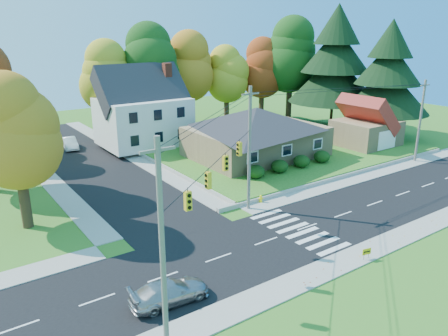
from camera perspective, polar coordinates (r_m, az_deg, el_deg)
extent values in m
plane|color=#3D7923|center=(33.36, 10.81, -7.58)|extent=(120.00, 120.00, 0.00)
cube|color=black|center=(33.35, 10.81, -7.57)|extent=(90.00, 8.00, 0.02)
cube|color=black|center=(50.75, -17.51, 0.79)|extent=(8.00, 44.00, 0.02)
cube|color=#9C9A90|center=(36.65, 5.24, -4.88)|extent=(90.00, 2.00, 0.08)
cube|color=#9C9A90|center=(30.49, 17.62, -10.60)|extent=(90.00, 2.00, 0.08)
cube|color=#3D7923|center=(56.20, 4.92, 3.42)|extent=(30.00, 30.00, 0.50)
cube|color=tan|center=(48.92, 4.20, 3.50)|extent=(14.00, 10.00, 3.20)
pyramid|color=#26262B|center=(48.32, 4.28, 6.61)|extent=(14.60, 10.60, 2.20)
cube|color=silver|center=(54.53, -10.47, 6.03)|extent=(10.00, 8.00, 5.60)
pyramid|color=#26262B|center=(53.88, -10.71, 10.20)|extent=(10.40, 8.40, 2.40)
cube|color=brown|center=(55.68, -7.29, 8.51)|extent=(0.90, 0.90, 9.60)
cube|color=tan|center=(56.17, 18.04, 4.43)|extent=(7.00, 6.00, 3.00)
pyramid|color=maroon|center=(55.72, 18.26, 6.73)|extent=(7.30, 6.30, 1.60)
cube|color=silver|center=(54.52, 20.54, 3.46)|extent=(3.20, 0.10, 2.20)
ellipsoid|color=#163A10|center=(41.53, 4.20, -0.48)|extent=(1.70, 1.70, 1.27)
ellipsoid|color=#163A10|center=(43.41, 7.28, 0.23)|extent=(1.70, 1.70, 1.27)
ellipsoid|color=#163A10|center=(45.40, 10.09, 0.88)|extent=(1.70, 1.70, 1.27)
ellipsoid|color=#163A10|center=(47.50, 12.66, 1.48)|extent=(1.70, 1.70, 1.27)
cylinder|color=#666059|center=(19.48, -8.08, -10.26)|extent=(0.26, 0.26, 10.00)
cube|color=#666059|center=(17.86, -8.68, 2.32)|extent=(1.60, 0.12, 0.12)
cylinder|color=#666059|center=(34.28, 3.33, 2.33)|extent=(0.26, 0.26, 10.00)
cube|color=#666059|center=(33.38, 3.47, 9.63)|extent=(1.60, 0.12, 0.12)
cylinder|color=#666059|center=(51.99, 24.24, 5.55)|extent=(0.26, 0.26, 9.00)
cube|color=#666059|center=(51.41, 24.79, 9.79)|extent=(1.60, 0.12, 0.12)
cube|color=gold|center=(21.75, -4.74, -4.30)|extent=(0.34, 0.26, 1.00)
cube|color=gold|center=(24.57, -2.08, -1.62)|extent=(0.26, 0.34, 1.00)
cube|color=gold|center=(27.69, 0.18, 0.65)|extent=(0.34, 0.26, 1.00)
cube|color=gold|center=(31.03, 2.02, 2.52)|extent=(0.26, 0.34, 1.00)
cylinder|color=black|center=(26.10, -0.77, 1.07)|extent=(13.02, 10.43, 0.04)
cylinder|color=#3F2A19|center=(59.26, -14.70, 6.57)|extent=(0.80, 0.80, 5.40)
sphere|color=#B19E22|center=(58.66, -15.00, 10.31)|extent=(6.72, 6.72, 6.72)
sphere|color=#B19E22|center=(58.49, -15.13, 11.94)|extent=(5.91, 5.91, 5.91)
sphere|color=#B19E22|center=(58.36, -15.27, 13.57)|extent=(5.11, 5.11, 5.11)
cylinder|color=#3F2A19|center=(60.58, -9.05, 7.60)|extent=(0.86, 0.86, 6.30)
sphere|color=#184714|center=(59.96, -9.27, 11.88)|extent=(7.84, 7.84, 7.84)
sphere|color=#184714|center=(59.80, -9.36, 13.74)|extent=(6.90, 6.90, 6.90)
sphere|color=#184714|center=(59.71, -9.46, 15.62)|extent=(5.96, 5.96, 5.96)
cylinder|color=#3F2A19|center=(64.28, -4.60, 8.13)|extent=(0.83, 0.83, 5.85)
sphere|color=#BE731A|center=(63.71, -4.70, 11.88)|extent=(7.28, 7.28, 7.28)
sphere|color=#BE731A|center=(63.56, -4.74, 13.51)|extent=(6.41, 6.41, 6.41)
sphere|color=#BE731A|center=(63.45, -4.78, 15.15)|extent=(5.53, 5.53, 5.53)
cylinder|color=#3F2A19|center=(66.74, 0.33, 8.15)|extent=(0.77, 0.77, 4.95)
sphere|color=#B19E22|center=(66.23, 0.34, 11.20)|extent=(6.16, 6.16, 6.16)
sphere|color=#B19E22|center=(66.08, 0.34, 12.53)|extent=(5.42, 5.42, 5.42)
sphere|color=#B19E22|center=(65.96, 0.34, 13.86)|extent=(4.68, 4.68, 4.68)
cylinder|color=#3F2A19|center=(69.53, 4.90, 8.66)|extent=(0.80, 0.80, 5.40)
sphere|color=maroon|center=(69.03, 4.99, 11.86)|extent=(6.72, 6.72, 6.72)
sphere|color=maroon|center=(68.88, 5.02, 13.25)|extent=(5.91, 5.91, 5.91)
sphere|color=maroon|center=(68.77, 5.06, 14.65)|extent=(5.11, 5.11, 5.11)
cylinder|color=#3F2A19|center=(70.59, 8.50, 9.23)|extent=(0.89, 0.89, 6.75)
sphere|color=#184714|center=(70.05, 8.68, 13.17)|extent=(8.40, 8.40, 8.40)
sphere|color=#184714|center=(69.92, 8.76, 14.88)|extent=(7.39, 7.39, 7.39)
sphere|color=#184714|center=(69.85, 8.85, 16.60)|extent=(6.38, 6.38, 6.38)
cylinder|color=#3F2A19|center=(66.15, 13.83, 6.64)|extent=(0.40, 0.40, 2.88)
cone|color=black|center=(65.37, 14.18, 11.32)|extent=(12.80, 12.80, 6.72)
cone|color=black|center=(65.09, 14.44, 14.68)|extent=(9.60, 9.60, 6.08)
cone|color=black|center=(65.03, 14.69, 17.77)|extent=(6.40, 6.40, 5.44)
cylinder|color=#3F2A19|center=(62.13, 19.95, 5.23)|extent=(0.40, 0.40, 2.52)
cone|color=black|center=(61.37, 20.42, 9.56)|extent=(11.20, 11.20, 5.88)
cone|color=black|center=(61.04, 20.76, 12.67)|extent=(8.40, 8.40, 5.32)
cone|color=black|center=(60.91, 21.08, 15.55)|extent=(5.60, 5.60, 4.76)
cylinder|color=#3F2A19|center=(35.05, -24.67, -3.30)|extent=(0.77, 0.77, 4.95)
sphere|color=#BE731A|center=(34.04, -25.44, 2.33)|extent=(6.16, 6.16, 6.16)
sphere|color=#BE731A|center=(33.71, -25.78, 4.85)|extent=(5.42, 5.42, 5.42)
sphere|color=#BE731A|center=(33.44, -26.13, 7.42)|extent=(4.68, 4.68, 4.68)
imported|color=#A5A5A7|center=(24.45, -7.12, -15.73)|extent=(4.48, 2.05, 1.27)
imported|color=white|center=(56.75, -19.48, 3.07)|extent=(1.97, 4.31, 1.37)
cylinder|color=yellow|center=(37.22, 4.82, -4.50)|extent=(0.32, 0.32, 0.09)
cylinder|color=yellow|center=(37.12, 4.83, -4.12)|extent=(0.21, 0.21, 0.48)
sphere|color=yellow|center=(37.01, 4.84, -3.70)|extent=(0.23, 0.23, 0.23)
cylinder|color=yellow|center=(37.09, 4.83, -3.99)|extent=(0.41, 0.23, 0.11)
cylinder|color=black|center=(29.61, 17.80, -11.02)|extent=(0.02, 0.02, 0.53)
cylinder|color=black|center=(29.95, 18.36, -10.74)|extent=(0.02, 0.02, 0.53)
cube|color=#E2B70C|center=(29.63, 18.14, -10.34)|extent=(0.62, 0.18, 0.42)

